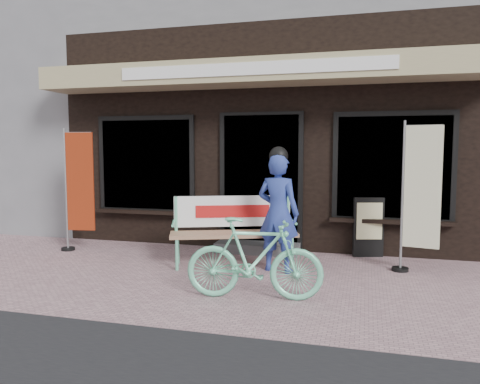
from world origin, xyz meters
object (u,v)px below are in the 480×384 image
(nobori_red, at_px, (78,188))
(menu_stand, at_px, (368,226))
(bicycle, at_px, (254,259))
(person, at_px, (278,211))
(nobori_cream, at_px, (419,195))
(bench, at_px, (233,225))

(nobori_red, relative_size, menu_stand, 2.16)
(bicycle, bearing_deg, person, -8.44)
(nobori_red, bearing_deg, nobori_cream, -9.50)
(person, height_order, nobori_cream, nobori_cream)
(person, distance_m, menu_stand, 1.69)
(nobori_red, xyz_separation_m, nobori_cream, (5.06, -0.02, 0.02))
(nobori_red, bearing_deg, menu_stand, 0.46)
(person, distance_m, nobori_red, 3.32)
(nobori_red, bearing_deg, bicycle, -35.68)
(bench, bearing_deg, nobori_cream, -17.29)
(person, bearing_deg, nobori_cream, 25.24)
(menu_stand, bearing_deg, nobori_red, 174.64)
(person, relative_size, nobori_red, 0.85)
(bench, distance_m, nobori_red, 2.65)
(person, bearing_deg, bench, 173.74)
(bench, distance_m, menu_stand, 2.07)
(bench, xyz_separation_m, nobori_red, (-2.61, 0.17, 0.44))
(bench, height_order, menu_stand, bench)
(bench, relative_size, nobori_cream, 0.91)
(bench, xyz_separation_m, nobori_cream, (2.46, 0.15, 0.47))
(bench, distance_m, nobori_cream, 2.50)
(nobori_red, xyz_separation_m, menu_stand, (4.45, 0.77, -0.54))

